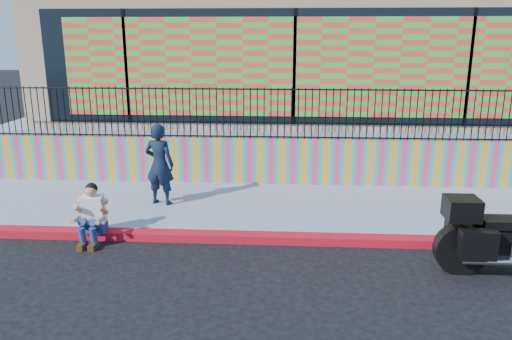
{
  "coord_description": "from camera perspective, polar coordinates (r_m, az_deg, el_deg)",
  "views": [
    {
      "loc": [
        -0.16,
        -8.37,
        3.61
      ],
      "look_at": [
        -0.76,
        1.2,
        1.02
      ],
      "focal_mm": 35.0,
      "sensor_mm": 36.0,
      "label": 1
    }
  ],
  "objects": [
    {
      "name": "ground",
      "position": [
        9.12,
        4.36,
        -8.26
      ],
      "size": [
        90.0,
        90.0,
        0.0
      ],
      "primitive_type": "plane",
      "color": "black",
      "rests_on": "ground"
    },
    {
      "name": "red_curb",
      "position": [
        9.09,
        4.37,
        -7.83
      ],
      "size": [
        16.0,
        0.3,
        0.15
      ],
      "primitive_type": "cube",
      "color": "red",
      "rests_on": "ground"
    },
    {
      "name": "sidewalk",
      "position": [
        10.63,
        4.27,
        -4.37
      ],
      "size": [
        16.0,
        3.0,
        0.15
      ],
      "primitive_type": "cube",
      "color": "#929AB0",
      "rests_on": "ground"
    },
    {
      "name": "mural_wall",
      "position": [
        11.99,
        4.25,
        1.01
      ],
      "size": [
        16.0,
        0.2,
        1.1
      ],
      "primitive_type": "cube",
      "color": "#D93973",
      "rests_on": "sidewalk"
    },
    {
      "name": "metal_fence",
      "position": [
        11.76,
        4.36,
        6.45
      ],
      "size": [
        15.8,
        0.04,
        1.2
      ],
      "primitive_type": null,
      "color": "black",
      "rests_on": "mural_wall"
    },
    {
      "name": "elevated_platform",
      "position": [
        16.99,
        4.09,
        4.95
      ],
      "size": [
        16.0,
        10.0,
        1.25
      ],
      "primitive_type": "cube",
      "color": "#929AB0",
      "rests_on": "ground"
    },
    {
      "name": "storefront_building",
      "position": [
        16.51,
        4.27,
        13.81
      ],
      "size": [
        14.0,
        8.06,
        4.0
      ],
      "color": "tan",
      "rests_on": "elevated_platform"
    },
    {
      "name": "police_officer",
      "position": [
        10.61,
        -10.96,
        0.64
      ],
      "size": [
        0.7,
        0.54,
        1.72
      ],
      "primitive_type": "imported",
      "rotation": [
        0.0,
        0.0,
        2.93
      ],
      "color": "black",
      "rests_on": "sidewalk"
    },
    {
      "name": "seated_man",
      "position": [
        9.38,
        -18.34,
        -5.4
      ],
      "size": [
        0.54,
        0.71,
        1.06
      ],
      "color": "navy",
      "rests_on": "ground"
    }
  ]
}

